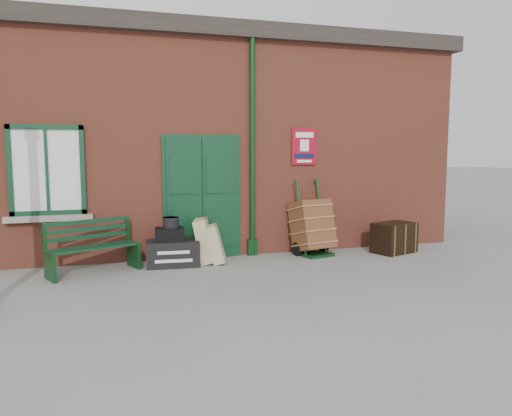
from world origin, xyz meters
name	(u,v)px	position (x,y,z in m)	size (l,w,h in m)	color
ground	(239,276)	(0.00, 0.00, 0.00)	(80.00, 80.00, 0.00)	gray
station_building	(197,142)	(0.00, 3.49, 2.16)	(10.30, 4.30, 4.36)	#9E4833
bench	(92,246)	(-2.22, 0.87, 0.45)	(1.50, 0.97, 0.89)	#0E341D
houdini_trunk	(173,253)	(-0.91, 0.98, 0.22)	(0.89, 0.49, 0.44)	black
strongbox	(170,234)	(-0.96, 0.98, 0.56)	(0.49, 0.36, 0.22)	black
hatbox	(171,222)	(-0.93, 1.01, 0.75)	(0.27, 0.27, 0.18)	black
suitcase_back	(204,240)	(-0.34, 1.09, 0.40)	(0.22, 0.55, 0.77)	tan
suitcase_front	(215,244)	(-0.16, 0.99, 0.34)	(0.20, 0.49, 0.66)	tan
porter_trolley	(312,227)	(1.75, 1.15, 0.54)	(0.81, 0.86, 1.39)	#0D3515
dark_trunk	(394,238)	(3.35, 0.86, 0.29)	(0.81, 0.53, 0.58)	black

